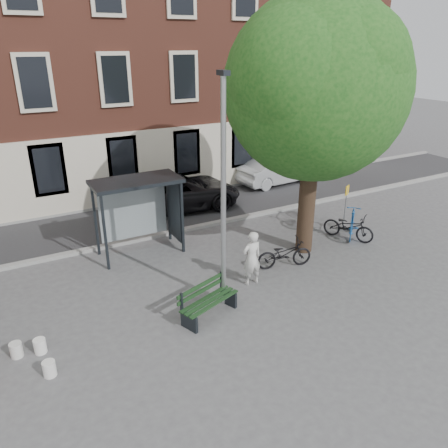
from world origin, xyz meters
TOP-DOWN VIEW (x-y plane):
  - ground at (0.00, 0.00)m, footprint 90.00×90.00m
  - road at (0.00, 7.00)m, footprint 40.00×4.00m
  - curb_near at (0.00, 5.00)m, footprint 40.00×0.25m
  - curb_far at (0.00, 9.00)m, footprint 40.00×0.25m
  - building_row at (0.00, 13.00)m, footprint 30.00×8.00m
  - lamppost at (0.00, 0.00)m, footprint 0.28×0.35m
  - tree_right at (4.01, 1.38)m, footprint 5.76×5.60m
  - bus_shelter at (-0.61, 4.11)m, footprint 2.85×1.45m
  - painter at (1.20, 0.46)m, footprint 0.61×0.40m
  - bench at (-0.69, -0.41)m, footprint 1.82×1.09m
  - bike_a at (2.66, 0.82)m, footprint 1.90×1.05m
  - bike_b at (6.28, 1.57)m, footprint 1.64×1.58m
  - bike_c at (6.00, 1.46)m, footprint 1.42×1.96m
  - bike_d at (5.59, 3.39)m, footprint 1.72×1.62m
  - car_dark at (1.81, 7.39)m, footprint 5.67×3.00m
  - car_silver at (7.71, 8.28)m, footprint 4.34×1.81m
  - bucket_a at (-5.28, 0.27)m, footprint 0.32×0.32m
  - bucket_b at (-4.71, -0.75)m, footprint 0.28×0.28m
  - bucket_c at (-4.78, 0.15)m, footprint 0.35×0.35m
  - notice_sign at (6.72, 2.44)m, footprint 0.27×0.14m

SIDE VIEW (x-z plane):
  - ground at x=0.00m, z-range 0.00..0.00m
  - road at x=0.00m, z-range 0.00..0.01m
  - curb_near at x=0.00m, z-range 0.00..0.12m
  - curb_far at x=0.00m, z-range 0.00..0.12m
  - bucket_a at x=-5.28m, z-range 0.00..0.36m
  - bucket_b at x=-4.71m, z-range 0.00..0.36m
  - bucket_c at x=-4.78m, z-range 0.00..0.36m
  - bench at x=-0.69m, z-range -0.04..0.86m
  - bike_a at x=2.66m, z-range 0.00..0.95m
  - bike_c at x=6.00m, z-range 0.00..0.98m
  - bike_b at x=6.28m, z-range 0.00..1.07m
  - bike_d at x=5.59m, z-range 0.00..1.11m
  - car_silver at x=7.71m, z-range 0.00..1.39m
  - car_dark at x=1.81m, z-range 0.00..1.52m
  - painter at x=1.20m, z-range 0.00..1.68m
  - notice_sign at x=6.72m, z-range 0.33..1.99m
  - bus_shelter at x=-0.61m, z-range 0.61..3.23m
  - lamppost at x=0.00m, z-range -0.27..5.84m
  - tree_right at x=4.01m, z-range 1.52..9.72m
  - building_row at x=0.00m, z-range 0.00..14.00m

